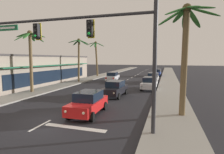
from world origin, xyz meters
TOP-DOWN VIEW (x-y plane):
  - ground_plane at (0.00, 0.00)m, footprint 220.00×220.00m
  - sidewalk_right at (7.80, 20.00)m, footprint 3.20×110.00m
  - sidewalk_left at (-7.80, 20.00)m, footprint 3.20×110.00m
  - lane_markings at (0.46, 19.48)m, footprint 4.28×87.47m
  - traffic_signal_mast at (3.30, -0.35)m, footprint 10.95×0.40m
  - sedan_lead_at_stop_bar at (1.84, 2.13)m, footprint 2.05×4.49m
  - sedan_third_in_queue at (1.96, 8.94)m, footprint 2.11×4.51m
  - sedan_oncoming_far at (-2.14, 21.45)m, footprint 2.15×4.53m
  - sedan_parked_nearest_kerb at (5.19, 14.34)m, footprint 2.08×4.50m
  - sedan_parked_mid_kerb at (5.08, 21.68)m, footprint 1.98×4.46m
  - sedan_parked_far_kerb at (5.06, 33.75)m, footprint 2.05×4.49m
  - palm_left_second at (-8.15, 7.83)m, footprint 3.82×3.46m
  - palm_left_third at (-7.30, 18.38)m, footprint 3.46×3.52m
  - palm_left_farthest at (-8.33, 28.93)m, footprint 4.45×4.15m
  - palm_right_nearest at (8.49, 3.47)m, footprint 4.00×4.09m
  - storefront_strip_left at (-13.17, 15.19)m, footprint 7.39×24.72m

SIDE VIEW (x-z plane):
  - ground_plane at x=0.00m, z-range 0.00..0.00m
  - lane_markings at x=0.46m, z-range 0.00..0.01m
  - sidewalk_right at x=7.80m, z-range 0.00..0.14m
  - sidewalk_left at x=-7.80m, z-range 0.00..0.14m
  - sedan_lead_at_stop_bar at x=1.84m, z-range 0.01..1.69m
  - sedan_third_in_queue at x=1.96m, z-range 0.01..1.69m
  - sedan_oncoming_far at x=-2.14m, z-range 0.01..1.69m
  - sedan_parked_nearest_kerb at x=5.19m, z-range 0.01..1.69m
  - sedan_parked_mid_kerb at x=5.08m, z-range 0.01..1.69m
  - sedan_parked_far_kerb at x=5.06m, z-range 0.01..1.69m
  - storefront_strip_left at x=-13.17m, z-range 0.00..4.66m
  - palm_left_second at x=-8.15m, z-range 1.43..8.83m
  - traffic_signal_mast at x=3.30m, z-range 1.55..8.71m
  - palm_right_nearest at x=8.49m, z-range 1.56..9.34m
  - palm_left_farthest at x=-8.33m, z-range 1.41..9.50m
  - palm_left_third at x=-7.30m, z-range 1.74..9.31m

